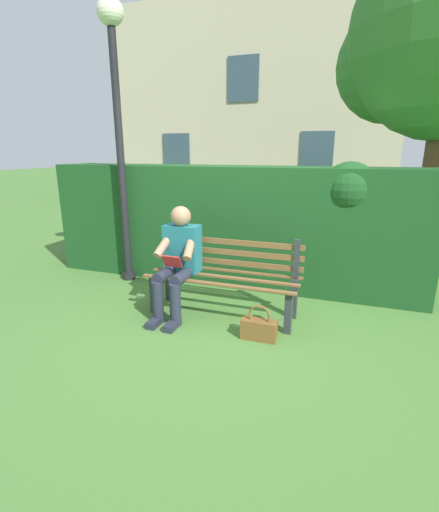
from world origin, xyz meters
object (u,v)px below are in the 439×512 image
Objects in this scene: lamp_post at (116,99)px; handbag at (259,328)px; park_bench at (225,274)px; person_seated at (178,259)px.

handbag is at bearing 153.21° from lamp_post.
park_bench is 4.72× the size of handbag.
park_bench is 1.40× the size of person_seated.
person_seated reaches higher than park_bench.
person_seated is at bearing -16.94° from handbag.
lamp_post is (1.16, -0.78, 1.73)m from person_seated.
park_bench reaches higher than handbag.
person_seated is 2.23m from lamp_post.
lamp_post is (1.64, -0.60, 1.92)m from park_bench.
lamp_post is at bearing -26.79° from handbag.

